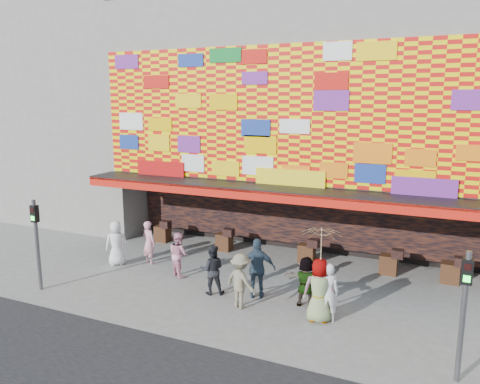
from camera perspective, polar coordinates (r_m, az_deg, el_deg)
The scene contains 15 objects.
ground at distance 14.57m, azimuth -1.02°, elevation -13.56°, with size 90.00×90.00×0.00m, color slate.
shop_building at distance 20.94m, azimuth 8.61°, elevation 8.71°, with size 15.20×9.40×10.00m.
neighbor_left at distance 27.32m, azimuth -19.19°, elevation 10.39°, with size 11.00×8.00×12.00m, color gray.
signal_left at distance 16.37m, azimuth -23.57°, elevation -4.78°, with size 0.22×0.20×3.00m.
signal_right at distance 11.31m, azimuth 25.66°, elevation -12.01°, with size 0.22×0.20×3.00m.
ped_a at distance 18.12m, azimuth -14.82°, elevation -6.06°, with size 0.82×0.54×1.68m, color silver.
ped_b at distance 18.01m, azimuth -11.05°, elevation -6.04°, with size 0.60×0.40×1.66m, color pink.
ped_c at distance 15.05m, azimuth -3.41°, elevation -9.44°, with size 0.78×0.61×1.61m, color black.
ped_d at distance 14.07m, azimuth 0.08°, elevation -10.80°, with size 1.08×0.62×1.67m, color #787057.
ped_e at distance 14.71m, azimuth 2.16°, elevation -9.29°, with size 1.12×0.47×1.91m, color #2F4153.
ped_f at distance 14.33m, azimuth 8.04°, elevation -10.76°, with size 1.43×0.46×1.54m, color gray.
ped_g at distance 13.41m, azimuth 9.63°, elevation -11.76°, with size 0.89×0.58×1.82m, color gray.
ped_h at distance 13.46m, azimuth 10.62°, elevation -11.95°, with size 0.62×0.41×1.71m, color silver.
ped_i at distance 16.65m, azimuth -7.48°, elevation -7.53°, with size 0.76×0.59×1.57m, color pink.
parasol at distance 12.96m, azimuth 9.82°, elevation -6.45°, with size 1.37×1.38×1.97m.
Camera 1 is at (5.65, -11.97, 6.11)m, focal length 35.00 mm.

